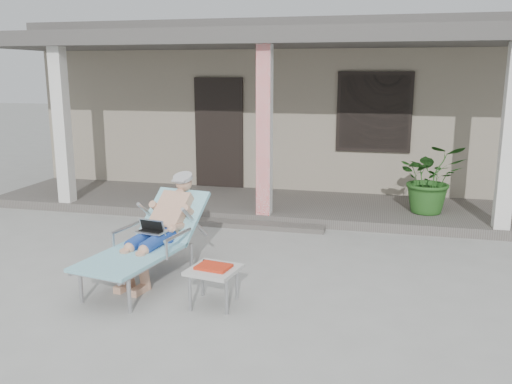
# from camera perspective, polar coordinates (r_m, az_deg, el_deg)

# --- Properties ---
(ground) EXTENTS (60.00, 60.00, 0.00)m
(ground) POSITION_cam_1_polar(r_m,az_deg,el_deg) (6.69, -3.19, -8.12)
(ground) COLOR #9E9E99
(ground) RESTS_ON ground
(house) EXTENTS (10.40, 5.40, 3.30)m
(house) POSITION_cam_1_polar(r_m,az_deg,el_deg) (12.63, 5.26, 9.38)
(house) COLOR gray
(house) RESTS_ON ground
(porch_deck) EXTENTS (10.00, 2.00, 0.15)m
(porch_deck) POSITION_cam_1_polar(r_m,az_deg,el_deg) (9.45, 1.99, -1.42)
(porch_deck) COLOR #605B56
(porch_deck) RESTS_ON ground
(porch_overhang) EXTENTS (10.00, 2.30, 2.85)m
(porch_overhang) POSITION_cam_1_polar(r_m,az_deg,el_deg) (9.12, 2.06, 15.26)
(porch_overhang) COLOR silver
(porch_overhang) RESTS_ON porch_deck
(porch_step) EXTENTS (2.00, 0.30, 0.07)m
(porch_step) POSITION_cam_1_polar(r_m,az_deg,el_deg) (8.37, 0.42, -3.53)
(porch_step) COLOR #605B56
(porch_step) RESTS_ON ground
(lounger) EXTENTS (1.02, 1.95, 1.23)m
(lounger) POSITION_cam_1_polar(r_m,az_deg,el_deg) (6.31, -10.74, -2.39)
(lounger) COLOR #B7B7BC
(lounger) RESTS_ON ground
(side_table) EXTENTS (0.55, 0.55, 0.43)m
(side_table) POSITION_cam_1_polar(r_m,az_deg,el_deg) (5.61, -4.47, -8.36)
(side_table) COLOR beige
(side_table) RESTS_ON ground
(potted_palm) EXTENTS (1.10, 0.98, 1.12)m
(potted_palm) POSITION_cam_1_polar(r_m,az_deg,el_deg) (9.01, 17.92, 1.39)
(potted_palm) COLOR #26591E
(potted_palm) RESTS_ON porch_deck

